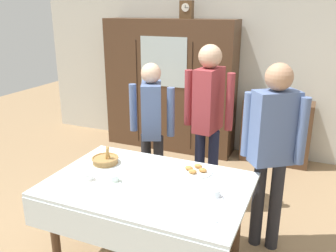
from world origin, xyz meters
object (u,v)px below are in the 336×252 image
Objects in this scene: tea_cup_far_right at (88,177)px; bread_basket at (105,160)px; bookshelf_low at (276,132)px; mantel_clock at (187,10)px; person_beside_shelf at (208,111)px; person_behind_table_right at (152,121)px; book_stack at (279,98)px; spoon_far_left at (162,193)px; wall_cabinet at (170,86)px; tea_cup_near_left at (114,179)px; tea_cup_back_edge at (215,194)px; spoon_mid_right at (238,184)px; spoon_front_edge at (212,221)px; dining_table at (146,196)px; pastry_plate at (196,171)px; person_behind_table_left at (273,141)px.

bread_basket is (-0.06, 0.34, 0.01)m from tea_cup_far_right.
mantel_clock is at bearing -177.80° from bookshelf_low.
person_behind_table_right is at bearing -166.32° from person_beside_shelf.
spoon_far_left is at bearing -100.62° from book_stack.
spoon_far_left is (1.07, -2.67, -0.20)m from wall_cabinet.
mantel_clock is at bearing 98.44° from tea_cup_near_left.
tea_cup_near_left is (-0.81, -0.08, -0.00)m from tea_cup_back_edge.
mantel_clock is 0.26× the size of bookshelf_low.
spoon_mid_right is at bearing 3.82° from bread_basket.
tea_cup_back_edge is at bearing 103.03° from spoon_front_edge.
pastry_plate is (0.29, 0.36, 0.12)m from dining_table.
person_behind_table_left is (1.75, -1.93, 0.05)m from wall_cabinet.
spoon_mid_right is (0.92, 0.35, -0.02)m from tea_cup_near_left.
spoon_mid_right is 0.58m from spoon_front_edge.
bread_basket is at bearing 169.70° from tea_cup_back_edge.
mantel_clock is at bearing 93.29° from bread_basket.
tea_cup_near_left is (-0.26, -0.06, 0.13)m from dining_table.
bread_basket is 0.14× the size of person_behind_table_left.
tea_cup_far_right is 0.63m from spoon_far_left.
spoon_far_left is at bearing -68.10° from wall_cabinet.
person_beside_shelf is (0.79, -1.43, -0.98)m from mantel_clock.
book_stack is at bearing 89.47° from spoon_mid_right.
person_beside_shelf reaches higher than bread_basket.
wall_cabinet is at bearing 132.27° from person_behind_table_left.
tea_cup_near_left is 0.38m from bread_basket.
dining_table is 13.27× the size of spoon_mid_right.
mantel_clock is 2.65m from person_behind_table_left.
person_beside_shelf is at bearing 110.03° from tea_cup_back_edge.
tea_cup_near_left is 0.08× the size of person_behind_table_right.
tea_cup_near_left is at bearing -47.07° from bread_basket.
mantel_clock reaches higher than dining_table.
person_behind_table_left is at bearing 76.21° from spoon_front_edge.
spoon_front_edge is at bearing -50.73° from person_behind_table_right.
bookshelf_low reaches higher than spoon_far_left.
tea_cup_far_right is 1.09× the size of spoon_far_left.
person_behind_table_left reaches higher than tea_cup_far_right.
dining_table is at bearing -66.63° from person_behind_table_right.
mantel_clock reaches higher than person_behind_table_right.
mantel_clock is at bearing 119.77° from spoon_mid_right.
tea_cup_back_edge is at bearing -92.92° from book_stack.
tea_cup_near_left is 1.09× the size of spoon_front_edge.
book_stack reaches higher than spoon_front_edge.
person_behind_table_right is at bearing -124.77° from bookshelf_low.
spoon_front_edge is (-0.06, -2.92, 0.32)m from bookshelf_low.
bread_basket is at bearing -161.90° from person_behind_table_left.
bookshelf_low is 2.34m from pastry_plate.
spoon_front_edge is 0.07× the size of person_behind_table_left.
spoon_far_left is 1.28m from person_beside_shelf.
tea_cup_near_left is at bearing -81.56° from mantel_clock.
book_stack is 1.99m from person_behind_table_left.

